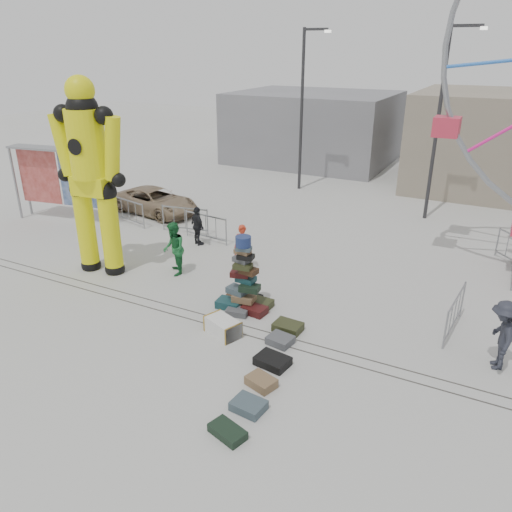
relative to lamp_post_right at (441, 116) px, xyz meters
The scene contains 25 objects.
ground 14.09m from the lamp_post_right, 103.39° to the right, with size 90.00×90.00×0.00m, color #9E9E99.
track_line_near 13.54m from the lamp_post_right, 104.01° to the right, with size 40.00×0.04×0.01m, color #47443F.
track_line_far 13.18m from the lamp_post_right, 104.46° to the right, with size 40.00×0.04×0.01m, color #47443F.
building_left 13.00m from the lamp_post_right, 135.30° to the left, with size 10.00×8.00×4.40m, color gray.
lamp_post_right is the anchor object (origin of this frame).
lamp_post_left 7.28m from the lamp_post_right, 164.05° to the left, with size 1.41×0.25×8.00m.
suitcase_tower 12.19m from the lamp_post_right, 106.69° to the right, with size 1.60×1.43×2.28m.
crash_test_dummy 14.22m from the lamp_post_right, 129.13° to the right, with size 2.64×1.16×6.62m.
banner_scaffold 16.32m from the lamp_post_right, 151.42° to the right, with size 4.51×1.46×3.22m.
steamer_trunk 13.71m from the lamp_post_right, 103.82° to the right, with size 0.98×0.57×0.46m, color silver.
row_case_0 12.56m from the lamp_post_right, 97.99° to the right, with size 0.76×0.56×0.23m, color #32371B.
row_case_1 13.19m from the lamp_post_right, 97.16° to the right, with size 0.63×0.54×0.21m, color #505257.
row_case_2 14.05m from the lamp_post_right, 95.68° to the right, with size 0.81×0.59×0.22m, color black.
row_case_3 14.86m from the lamp_post_right, 94.83° to the right, with size 0.67×0.48×0.22m, color brown.
row_case_4 15.65m from the lamp_post_right, 94.08° to the right, with size 0.70×0.55×0.21m, color #40525B.
row_case_5 16.50m from the lamp_post_right, 93.89° to the right, with size 0.77×0.44×0.19m, color black.
barricade_dummy_a 13.82m from the lamp_post_right, 149.32° to the right, with size 2.00×0.10×1.10m, color gray, non-canonical shape.
barricade_dummy_b 11.50m from the lamp_post_right, 142.82° to the right, with size 2.00×0.10×1.10m, color gray, non-canonical shape.
barricade_dummy_c 10.82m from the lamp_post_right, 136.61° to the right, with size 2.00×0.10×1.10m, color gray, non-canonical shape.
barricade_wheel_front 10.68m from the lamp_post_right, 76.26° to the right, with size 2.00×0.10×1.10m, color gray, non-canonical shape.
pedestrian_red 10.55m from the lamp_post_right, 118.20° to the right, with size 0.59×0.39×1.63m, color red.
pedestrian_green 12.54m from the lamp_post_right, 123.07° to the right, with size 0.89×0.69×1.83m, color #19642E.
pedestrian_black 11.11m from the lamp_post_right, 134.67° to the right, with size 0.90×0.37×1.53m, color black.
pedestrian_grey 11.96m from the lamp_post_right, 72.03° to the right, with size 1.14×0.66×1.77m, color #23252F.
parked_suv 12.97m from the lamp_post_right, 155.91° to the right, with size 1.93×4.19×1.16m, color #8F775C.
Camera 1 is at (6.12, -9.52, 7.23)m, focal length 35.00 mm.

